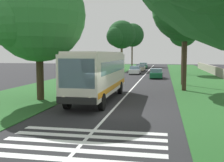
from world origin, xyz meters
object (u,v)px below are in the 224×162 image
Objects in this scene: utility_pole at (183,50)px; roadside_tree_right_2 at (184,10)px; trailing_car_0 at (156,74)px; roadside_tree_left_1 at (121,36)px; trailing_car_1 at (135,70)px; trailing_car_2 at (141,68)px; roadside_tree_left_2 at (38,18)px; roadside_tree_left_0 at (131,36)px; pedestrian at (59,86)px; roadside_tree_right_1 at (182,33)px; coach_bus at (98,72)px; trailing_car_3 at (143,66)px.

roadside_tree_right_2 is at bearing 176.73° from utility_pole.
trailing_car_0 is 20.83m from roadside_tree_left_1.
trailing_car_1 is 1.00× the size of trailing_car_2.
trailing_car_2 is 0.39× the size of roadside_tree_right_2.
trailing_car_2 is at bearing -7.29° from roadside_tree_left_2.
roadside_tree_left_0 is (30.53, 4.23, 7.95)m from trailing_car_1.
utility_pole is (-16.09, -7.07, 3.29)m from trailing_car_1.
trailing_car_2 is at bearing -6.16° from pedestrian.
trailing_car_2 is 0.45× the size of roadside_tree_right_1.
roadside_tree_left_2 is (-38.82, 0.43, -1.06)m from roadside_tree_left_1.
coach_bus is 45.97m from trailing_car_3.
trailing_car_2 is 0.41× the size of roadside_tree_left_1.
roadside_tree_left_2 is at bearing 98.53° from coach_bus.
trailing_car_1 is (27.83, 0.02, -1.48)m from coach_bus.
trailing_car_1 is at bearing 27.00° from trailing_car_0.
trailing_car_2 is 23.52m from roadside_tree_left_0.
trailing_car_1 is at bearing -9.05° from roadside_tree_left_2.
trailing_car_3 is at bearing -160.51° from roadside_tree_left_0.
trailing_car_3 is at bearing 8.28° from trailing_car_0.
roadside_tree_left_0 reaches higher than utility_pole.
utility_pole is (11.73, -7.04, 1.81)m from coach_bus.
trailing_car_0 is 16.95m from trailing_car_2.
roadside_tree_left_0 is (38.22, 8.15, 7.95)m from trailing_car_0.
roadside_tree_right_2 is at bearing -170.40° from trailing_car_3.
roadside_tree_left_2 reaches higher than roadside_tree_right_1.
coach_bus reaches higher than trailing_car_1.
roadside_tree_left_2 is at bearing 174.24° from trailing_car_3.
roadside_tree_right_1 reaches higher than trailing_car_2.
trailing_car_3 is 11.16m from roadside_tree_left_1.
trailing_car_1 is at bearing -7.68° from pedestrian.
roadside_tree_left_2 reaches higher than coach_bus.
utility_pole is (-16.72, 0.92, -3.06)m from roadside_tree_right_1.
trailing_car_3 is (25.81, 3.75, 0.00)m from trailing_car_0.
trailing_car_0 is 23.18m from roadside_tree_left_2.
roadside_tree_left_0 is 48.20m from utility_pole.
utility_pole is at bearing 176.86° from roadside_tree_right_1.
utility_pole is at bearing -168.60° from trailing_car_3.
roadside_tree_left_1 is at bearing 51.30° from roadside_tree_right_1.
trailing_car_3 is 40.32m from roadside_tree_right_2.
trailing_car_2 is 0.57× the size of utility_pole.
trailing_car_0 is at bearing 20.53° from utility_pole.
utility_pole is at bearing -157.06° from roadside_tree_left_1.
roadside_tree_right_1 is at bearing -157.79° from roadside_tree_left_0.
trailing_car_3 is at bearing -0.18° from coach_bus.
roadside_tree_right_1 is (-8.23, -7.75, 6.34)m from trailing_car_2.
trailing_car_0 is 15.35m from roadside_tree_right_2.
roadside_tree_left_0 is 1.09× the size of roadside_tree_right_2.
utility_pole is at bearing -30.97° from coach_bus.
coach_bus is 13.80m from utility_pole.
roadside_tree_right_1 reaches higher than trailing_car_3.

